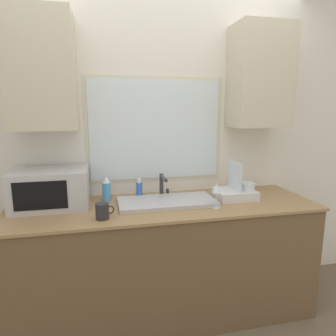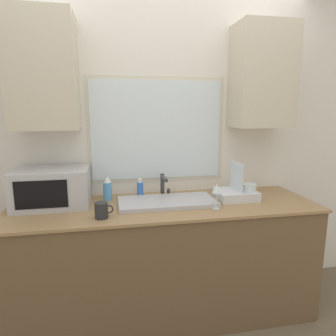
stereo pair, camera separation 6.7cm
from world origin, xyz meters
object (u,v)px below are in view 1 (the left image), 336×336
faucet (163,183)px  mug_near_sink (102,211)px  wine_glass (216,189)px  microwave (51,188)px  soap_bottle (139,190)px  dish_rack (236,192)px  spray_bottle (107,189)px

faucet → mug_near_sink: faucet is taller
wine_glass → microwave: bearing=165.7°
soap_bottle → faucet: bearing=-7.4°
soap_bottle → dish_rack: bearing=-13.2°
microwave → faucet: bearing=3.3°
soap_bottle → mug_near_sink: soap_bottle is taller
dish_rack → spray_bottle: bearing=170.6°
dish_rack → microwave: bearing=175.7°
microwave → spray_bottle: (0.39, 0.06, -0.04)m
faucet → microwave: 0.83m
wine_glass → spray_bottle: bearing=154.9°
spray_bottle → mug_near_sink: size_ratio=1.57×
microwave → dish_rack: 1.39m
dish_rack → spray_bottle: (-1.00, 0.17, 0.04)m
dish_rack → faucet: bearing=164.9°
microwave → soap_bottle: microwave is taller
dish_rack → mug_near_sink: 1.06m
dish_rack → mug_near_sink: bearing=-167.3°
dish_rack → wine_glass: size_ratio=1.66×
mug_near_sink → dish_rack: bearing=12.7°
soap_bottle → spray_bottle: bearing=-177.8°
spray_bottle → wine_glass: (0.76, -0.35, 0.05)m
dish_rack → soap_bottle: dish_rack is taller
microwave → mug_near_sink: 0.50m
faucet → microwave: size_ratio=0.37×
soap_bottle → wine_glass: wine_glass is taller
faucet → dish_rack: dish_rack is taller
faucet → microwave: bearing=-176.7°
dish_rack → spray_bottle: size_ratio=1.59×
dish_rack → wine_glass: dish_rack is taller
mug_near_sink → spray_bottle: bearing=84.8°
faucet → spray_bottle: spray_bottle is taller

